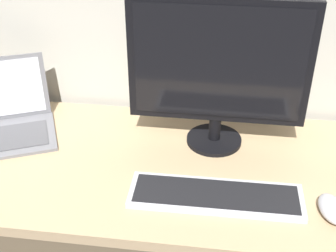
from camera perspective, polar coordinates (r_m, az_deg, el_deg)
The scene contains 5 objects.
desk at distance 1.55m, azimuth -3.41°, elevation -10.00°, with size 1.73×0.65×0.76m.
laptop_space_gray at distance 1.66m, azimuth -19.67°, elevation 1.23°, with size 0.40×0.38×0.23m.
external_monitor at distance 1.40m, azimuth 6.25°, elevation 6.73°, with size 0.55×0.18×0.49m.
wired_keyboard at distance 1.31m, azimuth 5.92°, elevation -8.61°, with size 0.49×0.15×0.02m.
computer_mouse at distance 1.33m, azimuth 19.66°, elevation -9.62°, with size 0.07×0.12×0.04m, color #B7B7BC.
Camera 1 is at (0.24, -1.13, 1.63)m, focal length 49.25 mm.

